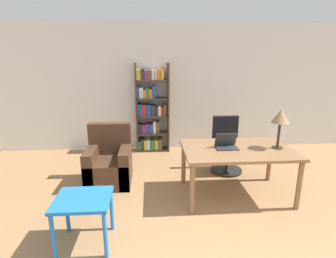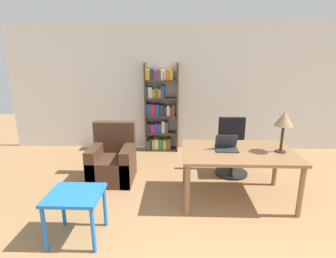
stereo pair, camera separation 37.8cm
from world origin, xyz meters
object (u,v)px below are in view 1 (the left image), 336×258
office_chair (226,148)px  bookshelf (151,111)px  desk (237,154)px  laptop (226,145)px  side_table_blue (83,206)px  armchair (109,164)px  table_lamp (281,118)px

office_chair → bookshelf: bearing=139.1°
desk → laptop: size_ratio=5.07×
desk → bookshelf: bookshelf is taller
desk → side_table_blue: size_ratio=2.67×
desk → bookshelf: 2.40m
desk → office_chair: 0.94m
office_chair → armchair: size_ratio=1.04×
bookshelf → laptop: bearing=-62.3°
laptop → table_lamp: table_lamp is taller
armchair → side_table_blue: bearing=-91.9°
office_chair → armchair: (-2.03, -0.34, -0.11)m
laptop → side_table_blue: size_ratio=0.53×
desk → office_chair: size_ratio=1.58×
desk → office_chair: office_chair is taller
laptop → office_chair: size_ratio=0.31×
desk → office_chair: bearing=82.7°
bookshelf → armchair: bearing=-114.9°
table_lamp → bookshelf: bearing=130.6°
bookshelf → office_chair: bearing=-40.9°
armchair → bookshelf: bearing=65.1°
armchair → table_lamp: bearing=-13.4°
laptop → office_chair: bearing=72.6°
office_chair → table_lamp: bearing=-63.9°
desk → table_lamp: table_lamp is taller
laptop → side_table_blue: laptop is taller
desk → side_table_blue: 2.18m
laptop → bookshelf: bookshelf is taller
desk → laptop: laptop is taller
side_table_blue → office_chair: bearing=41.5°
office_chair → laptop: bearing=-107.4°
office_chair → armchair: bearing=-170.5°
desk → bookshelf: (-1.22, 2.06, 0.24)m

